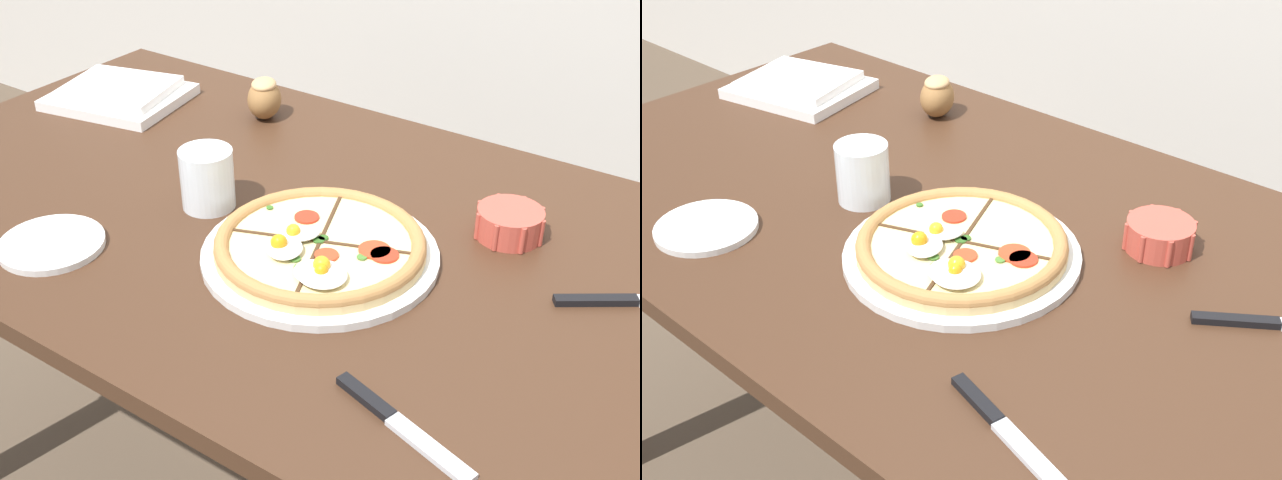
{
  "view_description": "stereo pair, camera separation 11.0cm",
  "coord_description": "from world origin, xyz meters",
  "views": [
    {
      "loc": [
        0.6,
        -0.83,
        1.39
      ],
      "look_at": [
        0.08,
        -0.07,
        0.79
      ],
      "focal_mm": 45.0,
      "sensor_mm": 36.0,
      "label": 1
    },
    {
      "loc": [
        0.69,
        -0.77,
        1.39
      ],
      "look_at": [
        0.08,
        -0.07,
        0.79
      ],
      "focal_mm": 45.0,
      "sensor_mm": 36.0,
      "label": 2
    }
  ],
  "objects": [
    {
      "name": "pizza",
      "position": [
        0.08,
        -0.07,
        0.78
      ],
      "size": [
        0.33,
        0.33,
        0.05
      ],
      "color": "white",
      "rests_on": "dining_table"
    },
    {
      "name": "water_glass",
      "position": [
        -0.15,
        -0.04,
        0.8
      ],
      "size": [
        0.08,
        0.08,
        0.09
      ],
      "color": "white",
      "rests_on": "dining_table"
    },
    {
      "name": "knife_spare",
      "position": [
        0.33,
        -0.28,
        0.77
      ],
      "size": [
        0.19,
        0.07,
        0.01
      ],
      "rotation": [
        0.0,
        0.0,
        -0.27
      ],
      "color": "silver",
      "rests_on": "dining_table"
    },
    {
      "name": "bread_piece_near",
      "position": [
        -0.28,
        0.27,
        0.8
      ],
      "size": [
        0.1,
        0.11,
        0.08
      ],
      "rotation": [
        0.0,
        0.0,
        2.09
      ],
      "color": "olive",
      "rests_on": "dining_table"
    },
    {
      "name": "dining_table",
      "position": [
        0.0,
        0.0,
        0.66
      ],
      "size": [
        1.52,
        0.82,
        0.76
      ],
      "color": "#422819",
      "rests_on": "ground_plane"
    },
    {
      "name": "napkin_folded",
      "position": [
        -0.57,
        0.16,
        0.78
      ],
      "size": [
        0.28,
        0.25,
        0.04
      ],
      "rotation": [
        0.0,
        0.0,
        0.19
      ],
      "color": "white",
      "rests_on": "dining_table"
    },
    {
      "name": "side_saucer",
      "position": [
        -0.26,
        -0.26,
        0.77
      ],
      "size": [
        0.15,
        0.15,
        0.01
      ],
      "color": "white",
      "rests_on": "dining_table"
    },
    {
      "name": "ramekin_bowl",
      "position": [
        0.27,
        0.14,
        0.78
      ],
      "size": [
        0.1,
        0.1,
        0.04
      ],
      "color": "#C64C3D",
      "rests_on": "dining_table"
    }
  ]
}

